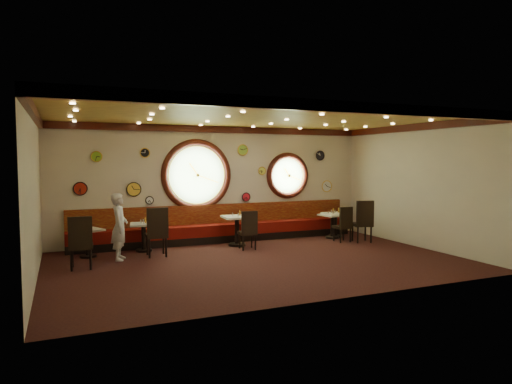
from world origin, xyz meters
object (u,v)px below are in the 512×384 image
Objects in this scene: table_b at (144,234)px; condiment_d_bottle at (339,210)px; chair_b at (157,229)px; condiment_a_pepper at (89,227)px; condiment_a_bottle at (91,226)px; waiter at (119,227)px; condiment_d_pepper at (335,211)px; condiment_c_bottle at (240,213)px; table_a at (88,240)px; condiment_d_salt at (331,211)px; condiment_b_pepper at (144,221)px; chair_a at (81,239)px; chair_d at (363,219)px; table_d at (335,222)px; condiment_b_bottle at (145,220)px; condiment_e_bottle at (333,211)px; table_e at (332,223)px; condiment_e_salt at (328,213)px; chair_e at (344,222)px; table_c at (237,227)px; chair_c at (248,228)px; condiment_c_salt at (233,214)px; condiment_b_salt at (141,221)px; condiment_e_pepper at (333,212)px; condiment_c_pepper at (238,215)px; condiment_a_salt at (85,227)px.

condiment_d_bottle is at bearing 0.07° from table_b.
chair_b reaches higher than table_b.
condiment_a_bottle is at bearing 57.56° from condiment_a_pepper.
condiment_a_bottle is 0.82m from waiter.
condiment_c_bottle reaches higher than condiment_d_pepper.
table_b is 4.86× the size of condiment_c_bottle.
condiment_d_salt is (6.75, 0.18, 0.34)m from table_a.
condiment_b_pepper is 1.21× the size of condiment_d_pepper.
chair_a reaches higher than condiment_a_pepper.
table_a is 1.35m from condiment_b_pepper.
table_b is 0.32m from condiment_b_pepper.
condiment_d_pepper is at bearing 113.42° from chair_d.
condiment_b_pepper is (-5.55, -0.01, 0.31)m from table_d.
condiment_d_pepper is 5.49m from condiment_b_bottle.
table_e is at bearing -134.71° from condiment_e_bottle.
condiment_d_salt is 0.65× the size of condiment_c_bottle.
table_a is 1.10× the size of chair_b.
table_d is 4.76× the size of condiment_c_bottle.
chair_d is 1.13m from condiment_d_pepper.
condiment_e_salt is at bearing -149.86° from condiment_d_salt.
condiment_e_bottle reaches higher than condiment_b_bottle.
condiment_b_bottle reaches higher than condiment_d_pepper.
chair_e is at bearing -114.30° from condiment_d_bottle.
chair_e is 2.90m from condiment_c_bottle.
table_c is 1.14× the size of chair_a.
table_c is 4.09m from chair_a.
chair_c is 6.50× the size of condiment_c_salt.
condiment_b_salt is (-2.45, 0.23, 0.25)m from table_c.
condiment_e_pepper is (6.66, 0.06, 0.04)m from condiment_a_pepper.
condiment_a_bottle is 0.09× the size of waiter.
condiment_c_pepper is 0.64× the size of condiment_c_bottle.
condiment_c_bottle reaches higher than condiment_b_salt.
chair_e reaches higher than condiment_c_salt.
condiment_c_pepper is at bearing -178.16° from condiment_e_pepper.
condiment_a_salt is at bearing -179.77° from condiment_e_bottle.
table_c is 0.35m from condiment_c_pepper.
condiment_c_pepper is 2.98m from condiment_e_pepper.
condiment_b_pepper is (1.34, 0.07, 0.05)m from condiment_a_salt.
condiment_c_bottle is at bearing 15.13° from condiment_c_salt.
chair_d is at bearing -7.89° from condiment_a_bottle.
chair_e is at bearing -95.14° from table_e.
condiment_a_pepper is 6.97m from condiment_d_bottle.
condiment_c_salt is at bearing -164.87° from condiment_c_bottle.
table_d is (5.54, -0.05, 0.01)m from table_b.
chair_d reaches higher than condiment_a_salt.
condiment_c_bottle is (-2.78, 0.75, 0.30)m from chair_e.
condiment_a_bottle is at bearing 179.47° from table_c.
chair_d is 7.03m from condiment_a_bottle.
table_e is 6.64m from condiment_a_pepper.
condiment_e_bottle is at bearing -91.93° from condiment_d_salt.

